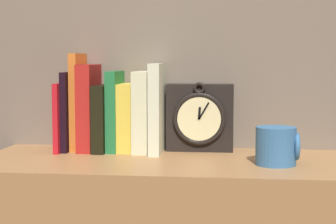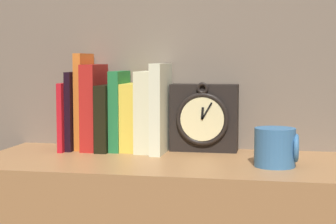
% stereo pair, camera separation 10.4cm
% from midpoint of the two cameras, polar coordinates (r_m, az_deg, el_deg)
% --- Properties ---
extents(wall_back, '(6.00, 0.05, 2.60)m').
position_cam_midpoint_polar(wall_back, '(1.57, 3.52, 10.70)').
color(wall_back, '#756656').
rests_on(wall_back, ground_plane).
extents(clock, '(0.18, 0.08, 0.18)m').
position_cam_midpoint_polar(clock, '(1.49, 5.68, -0.59)').
color(clock, black).
rests_on(clock, bookshelf).
extents(book_slot0_red, '(0.01, 0.15, 0.18)m').
position_cam_midpoint_polar(book_slot0_red, '(1.53, -8.07, -0.39)').
color(book_slot0_red, red).
rests_on(book_slot0_red, bookshelf).
extents(book_slot1_black, '(0.02, 0.13, 0.21)m').
position_cam_midpoint_polar(book_slot1_black, '(1.53, -7.44, 0.16)').
color(book_slot1_black, black).
rests_on(book_slot1_black, bookshelf).
extents(book_slot2_orange, '(0.02, 0.11, 0.26)m').
position_cam_midpoint_polar(book_slot2_orange, '(1.53, -6.61, 1.09)').
color(book_slot2_orange, orange).
rests_on(book_slot2_orange, bookshelf).
extents(book_slot3_red, '(0.04, 0.13, 0.23)m').
position_cam_midpoint_polar(book_slot3_red, '(1.51, -5.58, 0.50)').
color(book_slot3_red, '#AF1E1A').
rests_on(book_slot3_red, bookshelf).
extents(book_slot4_black, '(0.03, 0.14, 0.17)m').
position_cam_midpoint_polar(book_slot4_black, '(1.50, -4.20, -0.57)').
color(book_slot4_black, black).
rests_on(book_slot4_black, bookshelf).
extents(book_slot5_green, '(0.03, 0.13, 0.21)m').
position_cam_midpoint_polar(book_slot5_green, '(1.50, -2.97, 0.13)').
color(book_slot5_green, '#207039').
rests_on(book_slot5_green, bookshelf).
extents(book_slot6_yellow, '(0.04, 0.12, 0.18)m').
position_cam_midpoint_polar(book_slot6_yellow, '(1.50, -1.67, -0.51)').
color(book_slot6_yellow, yellow).
rests_on(book_slot6_yellow, bookshelf).
extents(book_slot7_cream, '(0.04, 0.14, 0.21)m').
position_cam_midpoint_polar(book_slot7_cream, '(1.48, -0.13, 0.06)').
color(book_slot7_cream, beige).
rests_on(book_slot7_cream, bookshelf).
extents(book_slot8_cream, '(0.03, 0.16, 0.23)m').
position_cam_midpoint_polar(book_slot8_cream, '(1.46, 1.31, 0.40)').
color(book_slot8_cream, beige).
rests_on(book_slot8_cream, bookshelf).
extents(mug, '(0.10, 0.09, 0.09)m').
position_cam_midpoint_polar(mug, '(1.30, 13.18, -3.53)').
color(mug, teal).
rests_on(mug, bookshelf).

